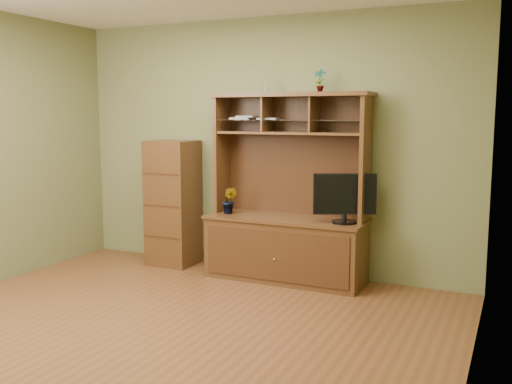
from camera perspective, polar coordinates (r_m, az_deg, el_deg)
The scene contains 8 objects.
room at distance 4.38m, azimuth -9.68°, elevation 3.25°, with size 4.54×4.04×2.74m.
media_hutch at distance 5.85m, azimuth 3.08°, elevation -3.73°, with size 1.66×0.61×1.90m.
monitor at distance 5.50m, azimuth 8.86°, elevation -0.51°, with size 0.57×0.30×0.48m.
orchid_plant at distance 5.98m, azimuth -2.67°, elevation -0.85°, with size 0.16×0.13×0.28m, color #2F571D.
top_plant at distance 5.70m, azimuth 6.39°, elevation 11.03°, with size 0.12×0.08×0.23m, color #375D20.
reed_diffuser at distance 5.91m, azimuth 0.99°, elevation 10.83°, with size 0.05×0.05×0.26m.
magazines at distance 5.97m, azimuth -0.46°, elevation 7.41°, with size 0.54×0.19×0.04m.
side_cabinet at distance 6.47m, azimuth -8.30°, elevation -1.08°, with size 0.50×0.46×1.40m.
Camera 1 is at (2.48, -3.59, 1.69)m, focal length 40.00 mm.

